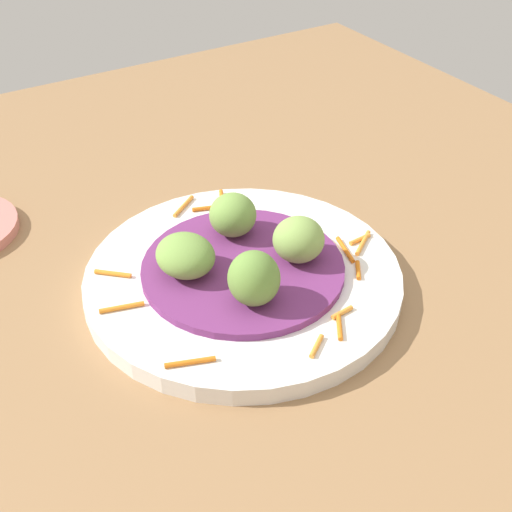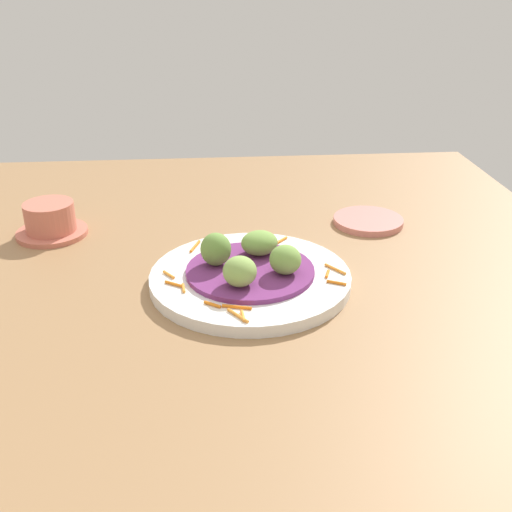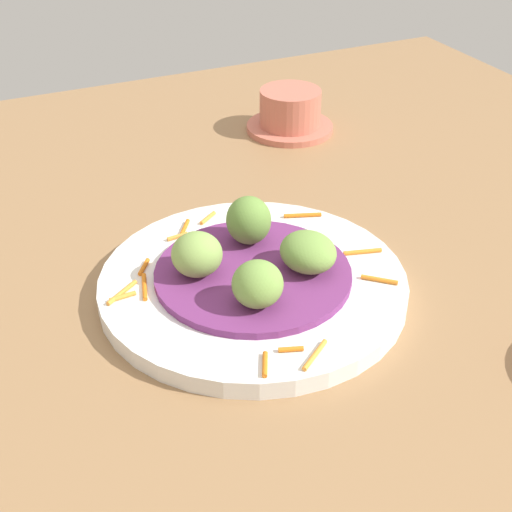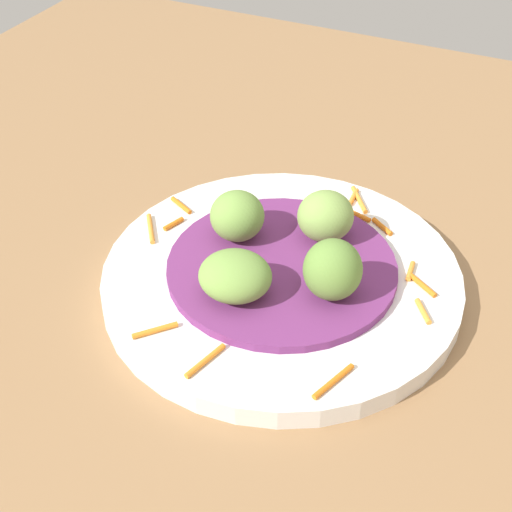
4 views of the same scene
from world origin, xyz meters
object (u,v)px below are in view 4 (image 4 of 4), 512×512
object	(u,v)px
main_plate	(281,279)
guac_scoop_left	(235,276)
guac_scoop_back	(237,216)
guac_scoop_center	(333,270)
guac_scoop_right	(326,216)

from	to	relation	value
main_plate	guac_scoop_left	world-z (taller)	guac_scoop_left
main_plate	guac_scoop_back	size ratio (longest dim) A/B	6.42
guac_scoop_left	guac_scoop_center	bearing A→B (deg)	24.97
main_plate	guac_scoop_right	distance (cm)	5.99
guac_scoop_center	guac_scoop_right	distance (cm)	6.88
guac_scoop_left	guac_scoop_right	xyz separation A→B (cm)	(3.33, 9.13, 0.27)
guac_scoop_center	guac_scoop_left	bearing A→B (deg)	-155.03
guac_scoop_right	main_plate	bearing A→B (deg)	-110.03
main_plate	guac_scoop_center	bearing A→B (deg)	-20.03
guac_scoop_center	main_plate	bearing A→B (deg)	159.97
guac_scoop_right	guac_scoop_back	world-z (taller)	same
guac_scoop_right	guac_scoop_center	bearing A→B (deg)	-65.03
main_plate	guac_scoop_center	xyz separation A→B (cm)	(4.57, -1.66, 3.82)
guac_scoop_back	guac_scoop_center	bearing A→B (deg)	-20.03
main_plate	guac_scoop_center	world-z (taller)	guac_scoop_center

